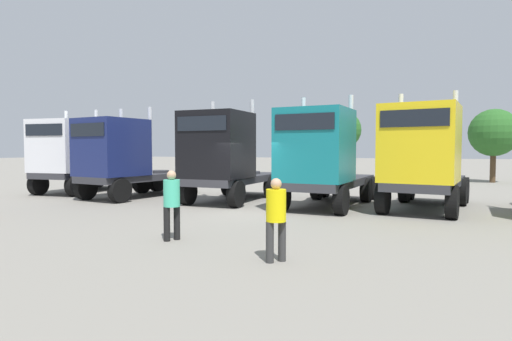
{
  "coord_description": "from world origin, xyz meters",
  "views": [
    {
      "loc": [
        5.9,
        -13.91,
        2.24
      ],
      "look_at": [
        -0.82,
        3.14,
        1.34
      ],
      "focal_mm": 29.69,
      "sensor_mm": 36.0,
      "label": 1
    }
  ],
  "objects": [
    {
      "name": "oak_far_right",
      "position": [
        10.36,
        18.73,
        3.38
      ],
      "size": [
        3.21,
        3.21,
        5.0
      ],
      "color": "#4C3823",
      "rests_on": "ground"
    },
    {
      "name": "semi_truck_navy",
      "position": [
        -6.83,
        1.69,
        1.9
      ],
      "size": [
        3.41,
        6.04,
        4.19
      ],
      "rotation": [
        0.0,
        0.0,
        -1.73
      ],
      "color": "#333338",
      "rests_on": "ground"
    },
    {
      "name": "semi_truck_white",
      "position": [
        -10.72,
        2.64,
        1.94
      ],
      "size": [
        2.95,
        5.93,
        4.29
      ],
      "rotation": [
        0.0,
        0.0,
        -1.5
      ],
      "color": "#333338",
      "rests_on": "ground"
    },
    {
      "name": "semi_truck_yellow",
      "position": [
        5.9,
        2.3,
        1.99
      ],
      "size": [
        3.42,
        6.46,
        4.37
      ],
      "rotation": [
        0.0,
        0.0,
        -1.72
      ],
      "color": "#333338",
      "rests_on": "ground"
    },
    {
      "name": "oak_far_left",
      "position": [
        -12.48,
        20.06,
        3.94
      ],
      "size": [
        2.88,
        2.88,
        5.42
      ],
      "color": "#4C3823",
      "rests_on": "ground"
    },
    {
      "name": "semi_truck_teal",
      "position": [
        2.34,
        1.78,
        1.92
      ],
      "size": [
        3.08,
        6.58,
        4.3
      ],
      "rotation": [
        0.0,
        0.0,
        -1.66
      ],
      "color": "#333338",
      "rests_on": "ground"
    },
    {
      "name": "visitor_with_camera",
      "position": [
        0.17,
        -5.04,
        1.0
      ],
      "size": [
        0.54,
        0.54,
        1.73
      ],
      "rotation": [
        0.0,
        0.0,
        2.66
      ],
      "color": "black",
      "rests_on": "ground"
    },
    {
      "name": "ground",
      "position": [
        0.0,
        0.0,
        0.0
      ],
      "size": [
        200.0,
        200.0,
        0.0
      ],
      "primitive_type": "plane",
      "color": "gray"
    },
    {
      "name": "visitor_in_hivis",
      "position": [
        3.21,
        -6.0,
        0.97
      ],
      "size": [
        0.56,
        0.56,
        1.68
      ],
      "rotation": [
        0.0,
        0.0,
        2.42
      ],
      "color": "#323232",
      "rests_on": "ground"
    },
    {
      "name": "semi_truck_black",
      "position": [
        -1.84,
        2.05,
        1.96
      ],
      "size": [
        2.7,
        6.16,
        4.36
      ],
      "rotation": [
        0.0,
        0.0,
        -1.6
      ],
      "color": "#333338",
      "rests_on": "ground"
    },
    {
      "name": "oak_far_centre",
      "position": [
        -0.56,
        22.69,
        3.9
      ],
      "size": [
        3.23,
        3.23,
        5.55
      ],
      "color": "#4C3823",
      "rests_on": "ground"
    }
  ]
}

